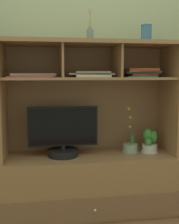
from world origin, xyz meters
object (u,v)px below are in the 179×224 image
at_px(potted_fern, 149,143).
at_px(magazine_stack_centre, 141,72).
at_px(magazine_stack_left, 91,74).
at_px(diffuser_bottle, 90,34).
at_px(magazine_stack_right, 33,75).
at_px(tv_monitor, 63,136).
at_px(media_console, 89,161).
at_px(ceramic_vase, 146,34).
at_px(potted_orchid, 130,146).

xyz_separation_m(potted_fern, magazine_stack_centre, (-0.07, 0.05, 0.59)).
bearing_deg(magazine_stack_left, diffuser_bottle, -179.05).
height_order(magazine_stack_centre, magazine_stack_right, magazine_stack_centre).
bearing_deg(tv_monitor, magazine_stack_centre, 4.93).
bearing_deg(diffuser_bottle, potted_fern, 2.33).
height_order(media_console, magazine_stack_right, media_console).
bearing_deg(magazine_stack_centre, potted_fern, -31.96).
bearing_deg(media_console, magazine_stack_left, -74.73).
height_order(media_console, diffuser_bottle, diffuser_bottle).
bearing_deg(tv_monitor, magazine_stack_left, -2.74).
height_order(magazine_stack_right, ceramic_vase, ceramic_vase).
bearing_deg(potted_orchid, tv_monitor, -176.65).
relative_size(potted_orchid, magazine_stack_centre, 1.24).
distance_m(media_console, potted_orchid, 0.37).
bearing_deg(potted_orchid, media_console, -178.57).
bearing_deg(magazine_stack_right, potted_orchid, 3.16).
bearing_deg(ceramic_vase, magazine_stack_left, -174.33).
xyz_separation_m(media_console, potted_orchid, (0.35, 0.01, 0.11)).
bearing_deg(tv_monitor, ceramic_vase, 2.90).
distance_m(potted_fern, magazine_stack_centre, 0.59).
distance_m(tv_monitor, potted_orchid, 0.58).
xyz_separation_m(media_console, potted_fern, (0.51, -0.01, 0.14)).
distance_m(magazine_stack_centre, ceramic_vase, 0.32).
relative_size(potted_fern, magazine_stack_left, 0.56).
relative_size(media_console, potted_orchid, 3.75).
xyz_separation_m(potted_orchid, diffuser_bottle, (-0.35, -0.04, 0.91)).
bearing_deg(magazine_stack_centre, media_console, -175.82).
height_order(tv_monitor, magazine_stack_right, magazine_stack_right).
distance_m(media_console, magazine_stack_right, 0.83).
distance_m(potted_orchid, magazine_stack_centre, 0.62).
relative_size(magazine_stack_centre, diffuser_bottle, 1.27).
distance_m(media_console, magazine_stack_left, 0.71).
xyz_separation_m(tv_monitor, magazine_stack_centre, (0.65, 0.06, 0.50)).
bearing_deg(magazine_stack_right, diffuser_bottle, -0.06).
relative_size(magazine_stack_centre, ceramic_vase, 2.15).
bearing_deg(magazine_stack_centre, tv_monitor, -175.07).
relative_size(potted_fern, ceramic_vase, 1.37).
xyz_separation_m(potted_fern, magazine_stack_right, (-0.95, -0.02, 0.56)).
bearing_deg(ceramic_vase, potted_orchid, -179.27).
relative_size(magazine_stack_right, ceramic_vase, 2.60).
bearing_deg(magazine_stack_right, potted_fern, 1.22).
bearing_deg(ceramic_vase, media_console, -178.74).
distance_m(magazine_stack_right, diffuser_bottle, 0.54).
bearing_deg(magazine_stack_right, ceramic_vase, 2.85).
height_order(tv_monitor, ceramic_vase, ceramic_vase).
xyz_separation_m(media_console, magazine_stack_left, (0.01, -0.04, 0.71)).
height_order(tv_monitor, potted_orchid, tv_monitor).
bearing_deg(magazine_stack_right, tv_monitor, 2.69).
relative_size(magazine_stack_right, diffuser_bottle, 1.54).
height_order(media_console, ceramic_vase, ceramic_vase).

